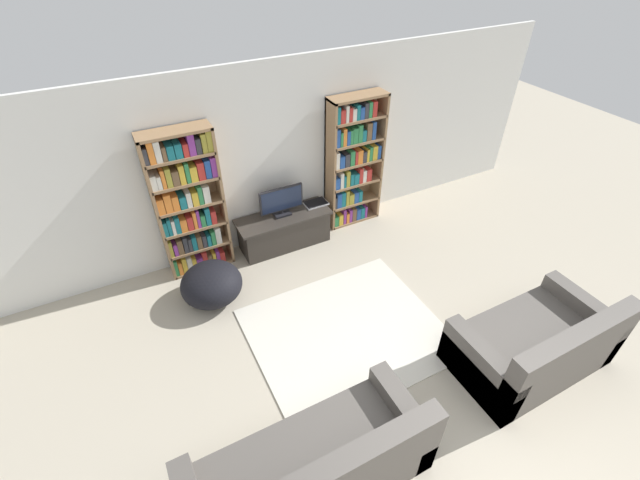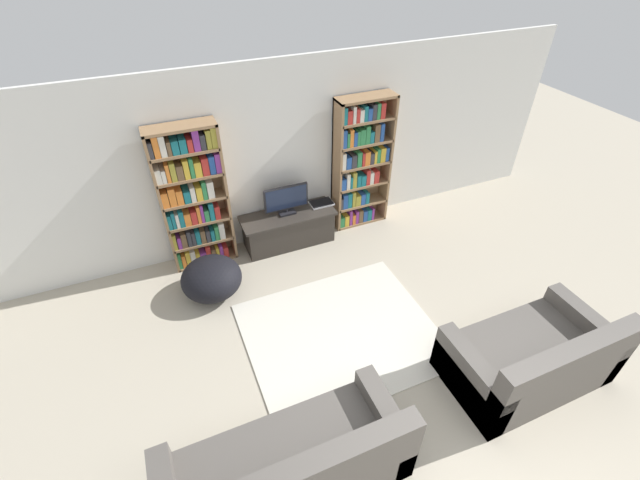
{
  "view_description": "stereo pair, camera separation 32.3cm",
  "coord_description": "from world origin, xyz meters",
  "px_view_note": "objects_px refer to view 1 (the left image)",
  "views": [
    {
      "loc": [
        -2.0,
        -0.8,
        4.04
      ],
      "look_at": [
        -0.04,
        2.97,
        0.7
      ],
      "focal_mm": 24.0,
      "sensor_mm": 36.0,
      "label": 1
    },
    {
      "loc": [
        -1.7,
        -0.93,
        4.04
      ],
      "look_at": [
        -0.04,
        2.97,
        0.7
      ],
      "focal_mm": 24.0,
      "sensor_mm": 36.0,
      "label": 2
    }
  ],
  "objects_px": {
    "beanbag_ottoman": "(212,284)",
    "bookshelf_left": "(188,204)",
    "laptop": "(316,203)",
    "couch_left_sectional": "(311,471)",
    "couch_right_sofa": "(534,346)",
    "bookshelf_right": "(352,162)",
    "television": "(281,201)",
    "tv_stand": "(284,230)"
  },
  "relations": [
    {
      "from": "bookshelf_left",
      "to": "laptop",
      "type": "bearing_deg",
      "value": -1.84
    },
    {
      "from": "couch_right_sofa",
      "to": "bookshelf_left",
      "type": "bearing_deg",
      "value": 129.95
    },
    {
      "from": "bookshelf_left",
      "to": "tv_stand",
      "type": "xyz_separation_m",
      "value": [
        1.24,
        -0.12,
        -0.77
      ]
    },
    {
      "from": "bookshelf_right",
      "to": "beanbag_ottoman",
      "type": "xyz_separation_m",
      "value": [
        -2.46,
        -0.74,
        -0.78
      ]
    },
    {
      "from": "laptop",
      "to": "couch_left_sectional",
      "type": "distance_m",
      "value": 3.74
    },
    {
      "from": "tv_stand",
      "to": "bookshelf_right",
      "type": "bearing_deg",
      "value": 5.87
    },
    {
      "from": "bookshelf_left",
      "to": "couch_left_sectional",
      "type": "distance_m",
      "value": 3.45
    },
    {
      "from": "tv_stand",
      "to": "television",
      "type": "distance_m",
      "value": 0.49
    },
    {
      "from": "couch_left_sectional",
      "to": "couch_right_sofa",
      "type": "relative_size",
      "value": 1.25
    },
    {
      "from": "television",
      "to": "tv_stand",
      "type": "bearing_deg",
      "value": -90.0
    },
    {
      "from": "couch_left_sectional",
      "to": "beanbag_ottoman",
      "type": "bearing_deg",
      "value": 92.17
    },
    {
      "from": "bookshelf_left",
      "to": "bookshelf_right",
      "type": "xyz_separation_m",
      "value": [
        2.44,
        0.0,
        0.0
      ]
    },
    {
      "from": "laptop",
      "to": "beanbag_ottoman",
      "type": "distance_m",
      "value": 1.97
    },
    {
      "from": "beanbag_ottoman",
      "to": "bookshelf_left",
      "type": "bearing_deg",
      "value": 87.73
    },
    {
      "from": "television",
      "to": "beanbag_ottoman",
      "type": "bearing_deg",
      "value": -153.01
    },
    {
      "from": "bookshelf_right",
      "to": "tv_stand",
      "type": "bearing_deg",
      "value": -174.13
    },
    {
      "from": "tv_stand",
      "to": "laptop",
      "type": "xyz_separation_m",
      "value": [
        0.55,
        0.06,
        0.27
      ]
    },
    {
      "from": "television",
      "to": "couch_right_sofa",
      "type": "height_order",
      "value": "television"
    },
    {
      "from": "television",
      "to": "couch_right_sofa",
      "type": "distance_m",
      "value": 3.61
    },
    {
      "from": "tv_stand",
      "to": "couch_left_sectional",
      "type": "relative_size",
      "value": 0.66
    },
    {
      "from": "tv_stand",
      "to": "bookshelf_left",
      "type": "bearing_deg",
      "value": 174.49
    },
    {
      "from": "couch_right_sofa",
      "to": "bookshelf_right",
      "type": "bearing_deg",
      "value": 95.97
    },
    {
      "from": "laptop",
      "to": "beanbag_ottoman",
      "type": "height_order",
      "value": "laptop"
    },
    {
      "from": "television",
      "to": "couch_left_sectional",
      "type": "distance_m",
      "value": 3.52
    },
    {
      "from": "bookshelf_left",
      "to": "beanbag_ottoman",
      "type": "relative_size",
      "value": 2.61
    },
    {
      "from": "bookshelf_right",
      "to": "television",
      "type": "relative_size",
      "value": 3.14
    },
    {
      "from": "couch_right_sofa",
      "to": "beanbag_ottoman",
      "type": "xyz_separation_m",
      "value": [
        -2.81,
        2.59,
        -0.05
      ]
    },
    {
      "from": "television",
      "to": "laptop",
      "type": "xyz_separation_m",
      "value": [
        0.55,
        0.03,
        -0.22
      ]
    },
    {
      "from": "bookshelf_left",
      "to": "beanbag_ottoman",
      "type": "bearing_deg",
      "value": -92.27
    },
    {
      "from": "bookshelf_right",
      "to": "beanbag_ottoman",
      "type": "relative_size",
      "value": 2.61
    },
    {
      "from": "couch_right_sofa",
      "to": "beanbag_ottoman",
      "type": "height_order",
      "value": "couch_right_sofa"
    },
    {
      "from": "bookshelf_left",
      "to": "tv_stand",
      "type": "height_order",
      "value": "bookshelf_left"
    },
    {
      "from": "couch_right_sofa",
      "to": "beanbag_ottoman",
      "type": "distance_m",
      "value": 3.82
    },
    {
      "from": "bookshelf_left",
      "to": "couch_right_sofa",
      "type": "height_order",
      "value": "bookshelf_left"
    },
    {
      "from": "bookshelf_left",
      "to": "laptop",
      "type": "relative_size",
      "value": 5.92
    },
    {
      "from": "bookshelf_left",
      "to": "bookshelf_right",
      "type": "relative_size",
      "value": 1.0
    },
    {
      "from": "beanbag_ottoman",
      "to": "tv_stand",
      "type": "bearing_deg",
      "value": 25.74
    },
    {
      "from": "bookshelf_right",
      "to": "beanbag_ottoman",
      "type": "distance_m",
      "value": 2.69
    },
    {
      "from": "tv_stand",
      "to": "laptop",
      "type": "height_order",
      "value": "laptop"
    },
    {
      "from": "laptop",
      "to": "beanbag_ottoman",
      "type": "xyz_separation_m",
      "value": [
        -1.83,
        -0.68,
        -0.28
      ]
    },
    {
      "from": "couch_right_sofa",
      "to": "beanbag_ottoman",
      "type": "relative_size",
      "value": 2.16
    },
    {
      "from": "beanbag_ottoman",
      "to": "laptop",
      "type": "bearing_deg",
      "value": 20.3
    }
  ]
}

